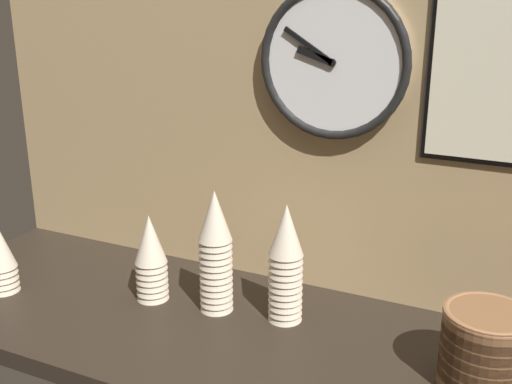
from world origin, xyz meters
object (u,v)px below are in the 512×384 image
(cup_stack_far_left, at_px, (0,257))
(cup_stack_center, at_px, (216,251))
(cup_stack_center_right, at_px, (286,263))
(bowl_stack_far_right, at_px, (485,347))
(cup_stack_center_left, at_px, (151,258))
(wall_clock, at_px, (333,62))

(cup_stack_far_left, relative_size, cup_stack_center, 0.62)
(cup_stack_center_right, relative_size, bowl_stack_far_right, 1.66)
(cup_stack_center_left, bearing_deg, bowl_stack_far_right, -1.77)
(cup_stack_center_right, bearing_deg, cup_stack_center_left, -172.11)
(cup_stack_far_left, bearing_deg, cup_stack_center_left, 19.24)
(cup_stack_center_left, distance_m, cup_stack_far_left, 0.36)
(cup_stack_center_left, height_order, cup_stack_far_left, cup_stack_center_left)
(wall_clock, bearing_deg, cup_stack_center, -136.20)
(cup_stack_center_left, distance_m, cup_stack_center, 0.16)
(cup_stack_center_right, relative_size, cup_stack_center, 0.95)
(cup_stack_center, xyz_separation_m, bowl_stack_far_right, (0.57, -0.04, -0.06))
(bowl_stack_far_right, bearing_deg, cup_stack_center_right, 170.98)
(cup_stack_center_left, height_order, cup_stack_center, cup_stack_center)
(cup_stack_center_right, height_order, cup_stack_center_left, cup_stack_center_right)
(cup_stack_center_left, xyz_separation_m, cup_stack_far_left, (-0.34, -0.12, -0.02))
(cup_stack_center, height_order, bowl_stack_far_right, cup_stack_center)
(cup_stack_far_left, height_order, cup_stack_center, cup_stack_center)
(cup_stack_center_right, height_order, wall_clock, wall_clock)
(cup_stack_far_left, relative_size, bowl_stack_far_right, 1.09)
(bowl_stack_far_right, distance_m, wall_clock, 0.64)
(cup_stack_far_left, distance_m, bowl_stack_far_right, 1.08)
(cup_stack_far_left, relative_size, wall_clock, 0.53)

